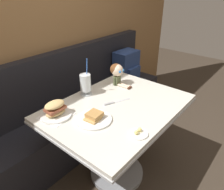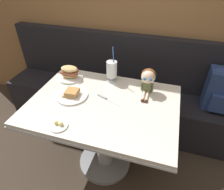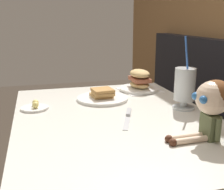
{
  "view_description": "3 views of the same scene",
  "coord_description": "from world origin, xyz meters",
  "px_view_note": "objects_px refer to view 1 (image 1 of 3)",
  "views": [
    {
      "loc": [
        -1.11,
        -0.69,
        1.59
      ],
      "look_at": [
        -0.01,
        0.23,
        0.82
      ],
      "focal_mm": 34.29,
      "sensor_mm": 36.0,
      "label": 1
    },
    {
      "loc": [
        0.4,
        -0.88,
        1.64
      ],
      "look_at": [
        0.07,
        0.16,
        0.84
      ],
      "focal_mm": 31.08,
      "sensor_mm": 36.0,
      "label": 2
    },
    {
      "loc": [
        1.05,
        -0.12,
        1.13
      ],
      "look_at": [
        -0.03,
        0.17,
        0.83
      ],
      "focal_mm": 46.13,
      "sensor_mm": 36.0,
      "label": 3
    }
  ],
  "objects_px": {
    "sandwich_plate": "(55,110)",
    "backpack": "(127,65)",
    "butter_knife": "(113,103)",
    "toast_plate": "(94,118)",
    "seated_doll": "(117,71)",
    "milkshake_glass": "(85,84)",
    "butter_saucer": "(138,133)"
  },
  "relations": [
    {
      "from": "sandwich_plate",
      "to": "seated_doll",
      "type": "height_order",
      "value": "seated_doll"
    },
    {
      "from": "milkshake_glass",
      "to": "backpack",
      "type": "distance_m",
      "value": 1.03
    },
    {
      "from": "sandwich_plate",
      "to": "butter_saucer",
      "type": "distance_m",
      "value": 0.6
    },
    {
      "from": "toast_plate",
      "to": "butter_saucer",
      "type": "height_order",
      "value": "toast_plate"
    },
    {
      "from": "sandwich_plate",
      "to": "backpack",
      "type": "xyz_separation_m",
      "value": [
        1.33,
        0.36,
        -0.13
      ]
    },
    {
      "from": "milkshake_glass",
      "to": "butter_saucer",
      "type": "bearing_deg",
      "value": -104.31
    },
    {
      "from": "toast_plate",
      "to": "butter_knife",
      "type": "relative_size",
      "value": 1.11
    },
    {
      "from": "sandwich_plate",
      "to": "seated_doll",
      "type": "bearing_deg",
      "value": -0.63
    },
    {
      "from": "sandwich_plate",
      "to": "milkshake_glass",
      "type": "bearing_deg",
      "value": 11.08
    },
    {
      "from": "toast_plate",
      "to": "butter_knife",
      "type": "distance_m",
      "value": 0.27
    },
    {
      "from": "butter_knife",
      "to": "backpack",
      "type": "relative_size",
      "value": 0.56
    },
    {
      "from": "milkshake_glass",
      "to": "sandwich_plate",
      "type": "height_order",
      "value": "milkshake_glass"
    },
    {
      "from": "milkshake_glass",
      "to": "seated_doll",
      "type": "relative_size",
      "value": 1.44
    },
    {
      "from": "butter_knife",
      "to": "seated_doll",
      "type": "relative_size",
      "value": 1.03
    },
    {
      "from": "butter_knife",
      "to": "seated_doll",
      "type": "xyz_separation_m",
      "value": [
        0.29,
        0.19,
        0.12
      ]
    },
    {
      "from": "butter_saucer",
      "to": "seated_doll",
      "type": "relative_size",
      "value": 0.55
    },
    {
      "from": "milkshake_glass",
      "to": "butter_saucer",
      "type": "height_order",
      "value": "milkshake_glass"
    },
    {
      "from": "seated_doll",
      "to": "backpack",
      "type": "xyz_separation_m",
      "value": [
        0.65,
        0.37,
        -0.21
      ]
    },
    {
      "from": "butter_knife",
      "to": "seated_doll",
      "type": "bearing_deg",
      "value": 33.28
    },
    {
      "from": "toast_plate",
      "to": "butter_knife",
      "type": "height_order",
      "value": "toast_plate"
    },
    {
      "from": "sandwich_plate",
      "to": "backpack",
      "type": "relative_size",
      "value": 0.57
    },
    {
      "from": "sandwich_plate",
      "to": "butter_saucer",
      "type": "bearing_deg",
      "value": -70.2
    },
    {
      "from": "milkshake_glass",
      "to": "sandwich_plate",
      "type": "bearing_deg",
      "value": -168.92
    },
    {
      "from": "toast_plate",
      "to": "backpack",
      "type": "height_order",
      "value": "backpack"
    },
    {
      "from": "butter_knife",
      "to": "butter_saucer",
      "type": "bearing_deg",
      "value": -117.85
    },
    {
      "from": "butter_knife",
      "to": "toast_plate",
      "type": "bearing_deg",
      "value": -170.0
    },
    {
      "from": "milkshake_glass",
      "to": "sandwich_plate",
      "type": "distance_m",
      "value": 0.37
    },
    {
      "from": "toast_plate",
      "to": "butter_saucer",
      "type": "xyz_separation_m",
      "value": [
        0.07,
        -0.32,
        -0.01
      ]
    },
    {
      "from": "sandwich_plate",
      "to": "backpack",
      "type": "bearing_deg",
      "value": 15.04
    },
    {
      "from": "sandwich_plate",
      "to": "seated_doll",
      "type": "relative_size",
      "value": 1.05
    },
    {
      "from": "toast_plate",
      "to": "butter_saucer",
      "type": "relative_size",
      "value": 2.08
    },
    {
      "from": "toast_plate",
      "to": "milkshake_glass",
      "type": "bearing_deg",
      "value": 53.71
    }
  ]
}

